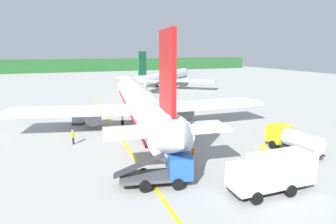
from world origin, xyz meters
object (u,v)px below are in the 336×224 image
(airliner_foreground, at_px, (140,101))
(service_truck_baggage, at_px, (168,169))
(service_truck_catering, at_px, (293,139))
(crew_loader_left, at_px, (263,149))
(crew_loader_right, at_px, (191,153))
(crew_supervisor, at_px, (73,136))
(airliner_mid_apron, at_px, (165,77))
(service_truck_fuel, at_px, (272,172))
(crew_marshaller, at_px, (194,134))
(cargo_container_near, at_px, (79,117))

(airliner_foreground, relative_size, service_truck_baggage, 6.72)
(service_truck_catering, distance_m, crew_loader_left, 4.16)
(crew_loader_right, xyz_separation_m, crew_supervisor, (-10.00, 9.52, -0.01))
(airliner_foreground, bearing_deg, crew_loader_left, -64.42)
(service_truck_catering, bearing_deg, crew_supervisor, 153.27)
(airliner_mid_apron, xyz_separation_m, crew_loader_left, (-9.49, -52.73, -1.89))
(airliner_foreground, bearing_deg, service_truck_catering, -52.95)
(crew_loader_right, bearing_deg, service_truck_fuel, -64.47)
(airliner_foreground, height_order, crew_supervisor, airliner_foreground)
(service_truck_catering, bearing_deg, crew_loader_left, -173.21)
(service_truck_fuel, height_order, crew_loader_left, service_truck_fuel)
(crew_supervisor, bearing_deg, airliner_mid_apron, 57.58)
(service_truck_catering, bearing_deg, crew_marshaller, 142.00)
(airliner_mid_apron, distance_m, crew_marshaller, 47.86)
(crew_loader_left, height_order, crew_loader_right, crew_loader_right)
(service_truck_baggage, height_order, crew_loader_left, service_truck_baggage)
(airliner_mid_apron, height_order, crew_marshaller, airliner_mid_apron)
(crew_loader_left, bearing_deg, service_truck_fuel, -124.59)
(airliner_mid_apron, distance_m, service_truck_catering, 52.54)
(service_truck_catering, height_order, crew_loader_left, service_truck_catering)
(airliner_foreground, distance_m, crew_marshaller, 10.30)
(crew_supervisor, bearing_deg, service_truck_catering, -26.73)
(airliner_foreground, distance_m, airliner_mid_apron, 40.40)
(service_truck_catering, relative_size, crew_loader_left, 3.58)
(service_truck_baggage, distance_m, cargo_container_near, 22.09)
(airliner_foreground, height_order, service_truck_fuel, airliner_foreground)
(airliner_foreground, bearing_deg, crew_marshaller, -68.44)
(crew_marshaller, relative_size, crew_loader_right, 1.02)
(service_truck_baggage, xyz_separation_m, cargo_container_near, (-5.44, 21.41, -0.19))
(airliner_mid_apron, bearing_deg, service_truck_fuel, -102.77)
(service_truck_fuel, relative_size, crew_loader_left, 3.90)
(airliner_foreground, relative_size, cargo_container_near, 19.84)
(cargo_container_near, bearing_deg, service_truck_baggage, -75.75)
(airliner_foreground, bearing_deg, cargo_container_near, 154.76)
(airliner_foreground, xyz_separation_m, crew_marshaller, (3.68, -9.32, -2.37))
(cargo_container_near, height_order, crew_loader_left, cargo_container_near)
(airliner_foreground, bearing_deg, service_truck_baggage, -98.46)
(crew_loader_left, distance_m, crew_loader_right, 7.12)
(crew_loader_right, bearing_deg, crew_supervisor, 136.43)
(service_truck_catering, height_order, crew_loader_right, service_truck_catering)
(cargo_container_near, relative_size, crew_loader_left, 1.26)
(airliner_mid_apron, bearing_deg, cargo_container_near, -127.70)
(crew_loader_left, distance_m, crew_supervisor, 20.26)
(airliner_mid_apron, relative_size, cargo_container_near, 13.17)
(airliner_mid_apron, bearing_deg, service_truck_catering, -95.88)
(service_truck_baggage, bearing_deg, crew_marshaller, 52.76)
(crew_loader_left, bearing_deg, airliner_foreground, 115.58)
(service_truck_fuel, bearing_deg, crew_marshaller, 91.93)
(crew_loader_right, bearing_deg, service_truck_catering, -5.61)
(service_truck_fuel, xyz_separation_m, crew_supervisor, (-13.29, 16.40, -0.60))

